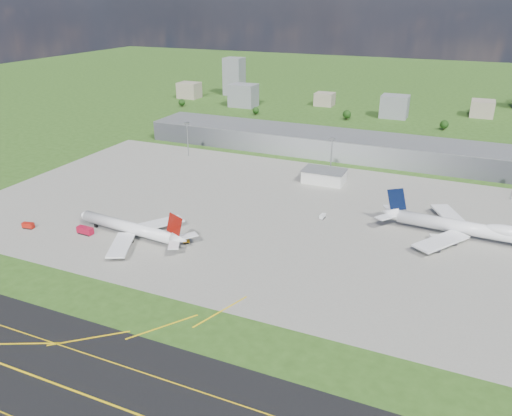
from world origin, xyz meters
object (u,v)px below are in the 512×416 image
at_px(tug_yellow, 186,242).
at_px(van_white_near, 322,217).
at_px(airliner_red_twin, 132,229).
at_px(fire_truck, 85,231).
at_px(crash_tender, 28,226).
at_px(van_white_far, 435,237).
at_px(airliner_blue_quad, 467,228).

height_order(tug_yellow, van_white_near, van_white_near).
bearing_deg(airliner_red_twin, fire_truck, 19.66).
bearing_deg(van_white_near, crash_tender, 123.51).
bearing_deg(van_white_near, airliner_red_twin, 132.24).
bearing_deg(van_white_near, fire_truck, 127.79).
relative_size(van_white_near, van_white_far, 0.90).
relative_size(airliner_blue_quad, fire_truck, 9.20).
distance_m(airliner_red_twin, van_white_far, 149.73).
relative_size(airliner_red_twin, crash_tender, 10.86).
relative_size(airliner_blue_quad, van_white_near, 16.70).
bearing_deg(fire_truck, tug_yellow, 15.08).
relative_size(fire_truck, tug_yellow, 2.50).
relative_size(airliner_red_twin, tug_yellow, 19.44).
xyz_separation_m(tug_yellow, van_white_near, (52.27, 54.92, 0.38)).
xyz_separation_m(airliner_red_twin, tug_yellow, (27.82, 5.22, -4.20)).
height_order(airliner_red_twin, van_white_far, airliner_red_twin).
bearing_deg(tug_yellow, fire_truck, 156.82).
distance_m(airliner_blue_quad, van_white_near, 72.39).
bearing_deg(crash_tender, van_white_near, 18.54).
relative_size(crash_tender, van_white_far, 1.17).
xyz_separation_m(crash_tender, van_white_far, (194.21, 70.29, -0.25)).
distance_m(van_white_near, van_white_far, 58.15).
relative_size(airliner_red_twin, van_white_far, 12.71).
relative_size(airliner_red_twin, airliner_blue_quad, 0.85).
bearing_deg(van_white_far, crash_tender, -168.95).
relative_size(fire_truck, van_white_near, 1.82).
height_order(crash_tender, tug_yellow, crash_tender).
distance_m(fire_truck, van_white_far, 174.57).
xyz_separation_m(airliner_blue_quad, tug_yellow, (-124.37, -59.44, -5.08)).
bearing_deg(crash_tender, van_white_far, 10.27).
distance_m(fire_truck, van_white_near, 123.72).
bearing_deg(fire_truck, airliner_red_twin, 17.09).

